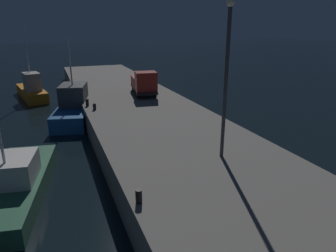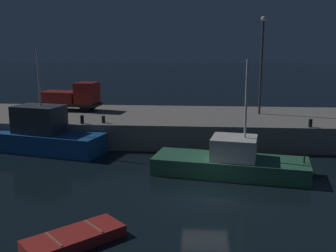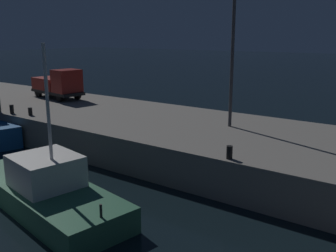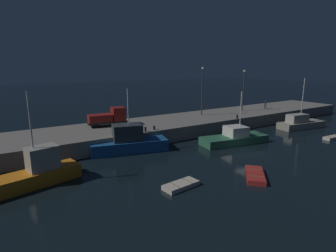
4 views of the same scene
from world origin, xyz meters
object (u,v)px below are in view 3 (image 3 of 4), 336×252
(bollard_east, at_px, (12,109))
(lamp_post_west, at_px, (233,46))
(bollard_central, at_px, (229,152))
(utility_truck, at_px, (58,84))
(bollard_west, at_px, (30,111))
(fishing_boat_white, at_px, (46,190))

(bollard_east, bearing_deg, lamp_post_west, 21.60)
(lamp_post_west, relative_size, bollard_central, 13.78)
(utility_truck, xyz_separation_m, bollard_west, (4.23, -5.83, -0.97))
(fishing_boat_white, relative_size, bollard_west, 18.09)
(lamp_post_west, height_order, bollard_east, lamp_post_west)
(bollard_central, bearing_deg, bollard_west, 178.33)
(fishing_boat_white, distance_m, lamp_post_west, 13.06)
(lamp_post_west, xyz_separation_m, bollard_east, (-14.30, -5.66, -4.53))
(fishing_boat_white, height_order, bollard_east, fishing_boat_white)
(bollard_west, relative_size, bollard_central, 0.91)
(bollard_central, bearing_deg, bollard_east, 179.89)
(bollard_central, distance_m, bollard_east, 17.20)
(fishing_boat_white, xyz_separation_m, lamp_post_west, (3.28, 11.10, 6.05))
(utility_truck, bearing_deg, bollard_west, -54.01)
(lamp_post_west, bearing_deg, utility_truck, 178.01)
(bollard_west, xyz_separation_m, bollard_east, (-1.57, -0.42, 0.05))
(fishing_boat_white, relative_size, utility_truck, 1.71)
(lamp_post_west, height_order, bollard_central, lamp_post_west)
(bollard_east, bearing_deg, utility_truck, 113.06)
(bollard_west, bearing_deg, bollard_east, -164.99)
(lamp_post_west, bearing_deg, bollard_east, -158.40)
(bollard_west, bearing_deg, fishing_boat_white, -31.83)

